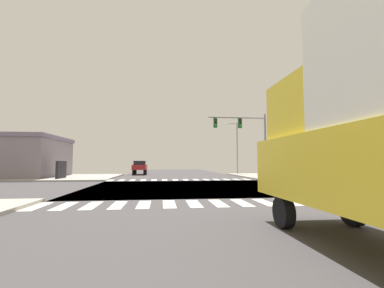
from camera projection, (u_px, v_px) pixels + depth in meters
ground at (192, 187)px, 17.96m from camera, size 90.00×90.00×0.05m
sidewalk_corner_ne at (288, 176)px, 31.36m from camera, size 12.00×12.00×0.14m
sidewalk_corner_nw at (59, 177)px, 28.36m from camera, size 12.00×12.00×0.14m
crosswalk_near at (206, 203)px, 10.70m from camera, size 13.50×2.00×0.01m
crosswalk_far at (180, 180)px, 25.17m from camera, size 13.50×2.00×0.01m
traffic_signal_mast at (244, 131)px, 26.61m from camera, size 6.00×0.55×6.60m
street_lamp at (235, 143)px, 36.54m from camera, size 1.78×0.32×7.18m
sedan_farside_2 at (140, 166)px, 36.11m from camera, size 1.80×4.30×1.88m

